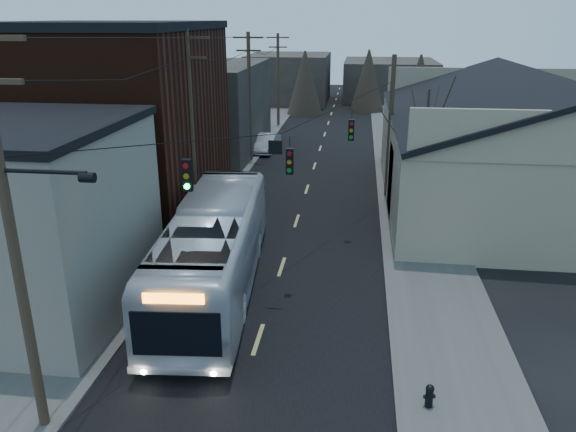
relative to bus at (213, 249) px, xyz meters
name	(u,v)px	position (x,y,z in m)	size (l,w,h in m)	color
road_surface	(312,173)	(2.38, 18.55, -1.80)	(9.00, 110.00, 0.02)	black
sidewalk_left	(223,169)	(-4.12, 18.55, -1.75)	(4.00, 110.00, 0.12)	#474744
sidewalk_right	(405,175)	(8.88, 18.55, -1.75)	(4.00, 110.00, 0.12)	#474744
building_clapboard	(15,223)	(-6.62, -2.45, 1.69)	(8.00, 8.00, 7.00)	gray
building_brick	(112,126)	(-7.62, 8.55, 3.19)	(10.00, 12.00, 10.00)	black
building_left_far	(202,108)	(-7.12, 24.55, 1.69)	(9.00, 14.00, 7.00)	#2F2A25
warehouse	(527,158)	(15.38, 13.55, 0.88)	(16.16, 20.60, 7.73)	gray
building_far_left	(289,78)	(-3.62, 53.55, 1.19)	(10.00, 12.00, 6.00)	#2F2A25
building_far_right	(389,79)	(9.38, 58.55, 0.69)	(12.00, 14.00, 5.00)	#2F2A25
bare_tree	(423,160)	(8.88, 8.55, 1.79)	(0.40, 0.40, 7.20)	black
utility_lines	(253,116)	(-0.73, 12.69, 3.14)	(11.24, 45.28, 10.50)	#382B1E
bus	(213,249)	(0.00, 0.00, 0.00)	(3.05, 13.03, 3.63)	silver
parked_car	(266,143)	(-1.92, 24.71, -1.08)	(1.55, 4.46, 1.47)	#A7A8AF
fire_hydrant	(429,395)	(7.81, -6.46, -1.31)	(0.34, 0.24, 0.71)	black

